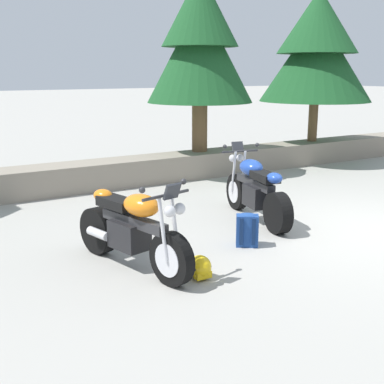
# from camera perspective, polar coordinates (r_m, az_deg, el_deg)

# --- Properties ---
(ground_plane) EXTENTS (120.00, 120.00, 0.00)m
(ground_plane) POSITION_cam_1_polar(r_m,az_deg,el_deg) (8.08, 19.33, -4.15)
(ground_plane) COLOR #A3A099
(stone_wall) EXTENTS (36.00, 0.80, 0.55)m
(stone_wall) POSITION_cam_1_polar(r_m,az_deg,el_deg) (11.56, 0.98, 3.22)
(stone_wall) COLOR gray
(stone_wall) RESTS_ON ground
(motorcycle_orange_near_left) EXTENTS (0.84, 2.04, 1.18)m
(motorcycle_orange_near_left) POSITION_cam_1_polar(r_m,az_deg,el_deg) (6.11, -6.73, -4.33)
(motorcycle_orange_near_left) COLOR black
(motorcycle_orange_near_left) RESTS_ON ground
(motorcycle_blue_centre) EXTENTS (0.74, 2.05, 1.18)m
(motorcycle_blue_centre) POSITION_cam_1_polar(r_m,az_deg,el_deg) (8.12, 7.22, 0.18)
(motorcycle_blue_centre) COLOR black
(motorcycle_blue_centre) RESTS_ON ground
(rider_backpack) EXTENTS (0.35, 0.34, 0.47)m
(rider_backpack) POSITION_cam_1_polar(r_m,az_deg,el_deg) (6.95, 6.28, -4.18)
(rider_backpack) COLOR navy
(rider_backpack) RESTS_ON ground
(rider_helmet) EXTENTS (0.28, 0.28, 0.28)m
(rider_helmet) POSITION_cam_1_polar(r_m,az_deg,el_deg) (5.88, 0.91, -8.56)
(rider_helmet) COLOR yellow
(rider_helmet) RESTS_ON ground
(pine_tree_mid_left) EXTENTS (2.36, 2.36, 3.90)m
(pine_tree_mid_left) POSITION_cam_1_polar(r_m,az_deg,el_deg) (11.49, 0.91, 16.74)
(pine_tree_mid_left) COLOR brown
(pine_tree_mid_left) RESTS_ON stone_wall
(pine_tree_mid_right) EXTENTS (2.84, 2.84, 3.79)m
(pine_tree_mid_right) POSITION_cam_1_polar(r_m,az_deg,el_deg) (13.59, 13.99, 15.54)
(pine_tree_mid_right) COLOR brown
(pine_tree_mid_right) RESTS_ON stone_wall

